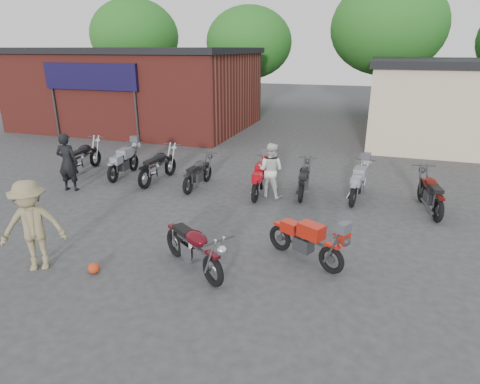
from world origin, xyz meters
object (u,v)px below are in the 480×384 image
(row_bike_4, at_px, (261,177))
(row_bike_0, at_px, (83,155))
(person_light, at_px, (270,170))
(person_tan, at_px, (32,226))
(row_bike_1, at_px, (124,160))
(row_bike_5, at_px, (304,177))
(row_bike_7, at_px, (431,191))
(person_dark, at_px, (68,162))
(row_bike_6, at_px, (359,181))
(sportbike, at_px, (306,238))
(helmet, at_px, (94,268))
(row_bike_3, at_px, (198,171))
(row_bike_2, at_px, (158,164))
(vintage_motorcycle, at_px, (193,245))

(row_bike_4, bearing_deg, row_bike_0, 84.70)
(person_light, xyz_separation_m, person_tan, (-3.43, -5.59, 0.12))
(row_bike_0, height_order, row_bike_1, row_bike_0)
(row_bike_5, height_order, row_bike_7, row_bike_7)
(row_bike_1, bearing_deg, person_tan, -166.96)
(person_dark, distance_m, row_bike_6, 8.88)
(sportbike, relative_size, row_bike_6, 0.96)
(helmet, relative_size, row_bike_3, 0.13)
(row_bike_0, distance_m, row_bike_7, 11.43)
(sportbike, xyz_separation_m, person_tan, (-5.11, -1.97, 0.40))
(row_bike_4, bearing_deg, row_bike_6, -83.13)
(row_bike_1, height_order, row_bike_6, row_bike_1)
(person_dark, height_order, row_bike_7, person_dark)
(row_bike_7, bearing_deg, row_bike_2, 80.38)
(vintage_motorcycle, relative_size, helmet, 8.51)
(sportbike, bearing_deg, person_tan, -130.68)
(sportbike, xyz_separation_m, row_bike_2, (-5.58, 3.85, 0.07))
(sportbike, height_order, row_bike_4, row_bike_4)
(row_bike_5, xyz_separation_m, row_bike_6, (1.60, 0.11, 0.02))
(vintage_motorcycle, distance_m, row_bike_1, 7.08)
(row_bike_0, xyz_separation_m, row_bike_1, (1.65, 0.03, -0.04))
(person_dark, bearing_deg, row_bike_0, -73.93)
(row_bike_1, xyz_separation_m, row_bike_3, (2.95, -0.29, -0.03))
(person_light, distance_m, row_bike_5, 1.09)
(row_bike_2, relative_size, row_bike_7, 1.03)
(row_bike_6, bearing_deg, person_dark, 111.13)
(vintage_motorcycle, distance_m, row_bike_0, 8.30)
(sportbike, relative_size, row_bike_5, 1.00)
(helmet, distance_m, row_bike_5, 6.71)
(row_bike_4, xyz_separation_m, row_bike_6, (2.85, 0.50, -0.00))
(row_bike_1, relative_size, row_bike_3, 1.06)
(row_bike_0, bearing_deg, row_bike_5, -94.32)
(row_bike_1, bearing_deg, row_bike_4, -97.94)
(vintage_motorcycle, height_order, row_bike_6, vintage_motorcycle)
(row_bike_2, bearing_deg, person_tan, -170.99)
(sportbike, distance_m, person_light, 4.00)
(person_light, relative_size, row_bike_0, 0.77)
(row_bike_0, bearing_deg, row_bike_4, -97.53)
(row_bike_2, bearing_deg, row_bike_1, 88.60)
(person_tan, xyz_separation_m, row_bike_5, (4.36, 6.08, -0.41))
(person_tan, xyz_separation_m, row_bike_7, (7.86, 5.83, -0.35))
(person_light, distance_m, row_bike_3, 2.41)
(row_bike_4, bearing_deg, person_tan, 148.18)
(sportbike, height_order, row_bike_6, row_bike_6)
(row_bike_2, height_order, row_bike_3, row_bike_2)
(vintage_motorcycle, xyz_separation_m, helmet, (-1.87, -0.71, -0.47))
(person_dark, bearing_deg, person_tan, 112.54)
(vintage_motorcycle, bearing_deg, row_bike_5, 110.15)
(helmet, distance_m, row_bike_4, 5.84)
(sportbike, xyz_separation_m, row_bike_4, (-2.00, 3.71, 0.03))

